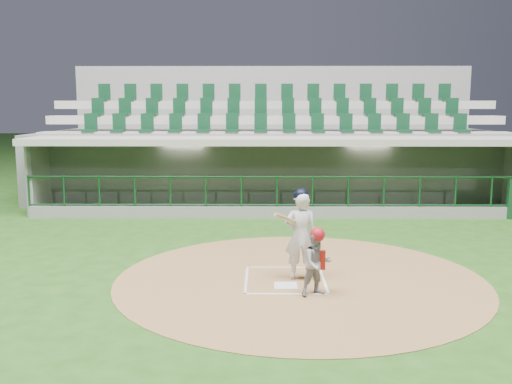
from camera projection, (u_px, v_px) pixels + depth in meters
ground at (284, 276)px, 11.35m from camera, size 120.00×120.00×0.00m
dirt_circle at (300, 279)px, 11.15m from camera, size 7.20×7.20×0.01m
home_plate at (286, 286)px, 10.66m from camera, size 0.43×0.43×0.02m
batter_box_chalk at (285, 280)px, 11.05m from camera, size 1.55×1.80×0.01m
dugout_structure at (276, 179)px, 18.93m from camera, size 16.40×3.70×3.00m
seating_deck at (274, 157)px, 21.92m from camera, size 17.00×6.72×5.15m
batter at (301, 234)px, 10.99m from camera, size 0.86×0.86×1.79m
catcher at (317, 262)px, 10.08m from camera, size 0.69×0.62×1.23m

